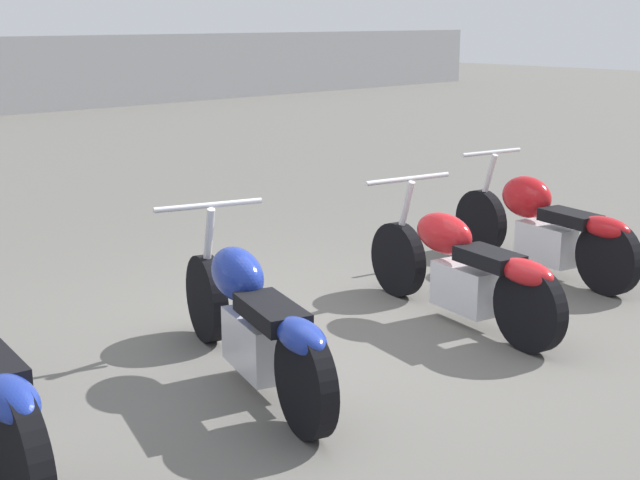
# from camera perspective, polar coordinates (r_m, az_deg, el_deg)

# --- Properties ---
(ground_plane) EXTENTS (60.00, 60.00, 0.00)m
(ground_plane) POSITION_cam_1_polar(r_m,az_deg,el_deg) (5.88, 0.97, -6.41)
(ground_plane) COLOR #5B5954
(motorcycle_slot_1) EXTENTS (0.91, 2.03, 0.94)m
(motorcycle_slot_1) POSITION_cam_1_polar(r_m,az_deg,el_deg) (5.08, -4.34, -5.03)
(motorcycle_slot_1) COLOR black
(motorcycle_slot_1) RESTS_ON ground_plane
(motorcycle_slot_2) EXTENTS (0.75, 1.92, 0.93)m
(motorcycle_slot_2) POSITION_cam_1_polar(r_m,az_deg,el_deg) (6.17, 9.15, -1.82)
(motorcycle_slot_2) COLOR black
(motorcycle_slot_2) RESTS_ON ground_plane
(motorcycle_slot_3) EXTENTS (0.72, 1.99, 0.94)m
(motorcycle_slot_3) POSITION_cam_1_polar(r_m,az_deg,el_deg) (7.50, 14.10, 0.94)
(motorcycle_slot_3) COLOR black
(motorcycle_slot_3) RESTS_ON ground_plane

